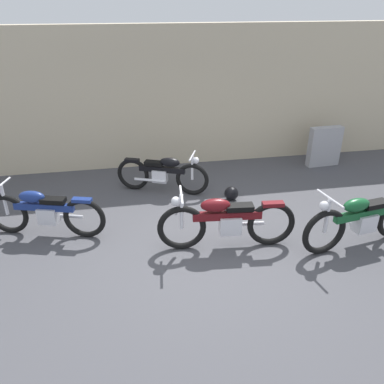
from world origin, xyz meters
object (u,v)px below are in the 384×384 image
(helmet, at_px, (231,193))
(motorcycle_blue, at_px, (44,212))
(stone_marker, at_px, (324,146))
(motorcycle_black, at_px, (163,173))
(motorcycle_maroon, at_px, (226,221))
(motorcycle_green, at_px, (362,219))

(helmet, distance_m, motorcycle_blue, 3.55)
(stone_marker, relative_size, motorcycle_black, 0.52)
(motorcycle_black, relative_size, motorcycle_maroon, 0.83)
(motorcycle_maroon, bearing_deg, helmet, -103.52)
(motorcycle_black, xyz_separation_m, motorcycle_maroon, (0.76, -2.19, 0.06))
(helmet, distance_m, motorcycle_green, 2.54)
(helmet, relative_size, motorcycle_green, 0.13)
(motorcycle_black, relative_size, motorcycle_blue, 0.91)
(motorcycle_black, bearing_deg, motorcycle_green, -18.80)
(motorcycle_blue, bearing_deg, stone_marker, -145.35)
(motorcycle_green, bearing_deg, helmet, -59.18)
(motorcycle_maroon, relative_size, motorcycle_blue, 1.10)
(motorcycle_green, height_order, motorcycle_maroon, motorcycle_maroon)
(motorcycle_black, height_order, motorcycle_maroon, motorcycle_maroon)
(helmet, xyz_separation_m, motorcycle_maroon, (-0.55, -1.59, 0.34))
(helmet, height_order, motorcycle_black, motorcycle_black)
(stone_marker, xyz_separation_m, motorcycle_maroon, (-3.22, -2.96, 0.00))
(helmet, height_order, motorcycle_green, motorcycle_green)
(motorcycle_green, xyz_separation_m, motorcycle_maroon, (-2.17, 0.34, 0.00))
(motorcycle_green, distance_m, motorcycle_maroon, 2.20)
(motorcycle_black, bearing_deg, motorcycle_maroon, -48.81)
(motorcycle_blue, bearing_deg, motorcycle_black, -133.06)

